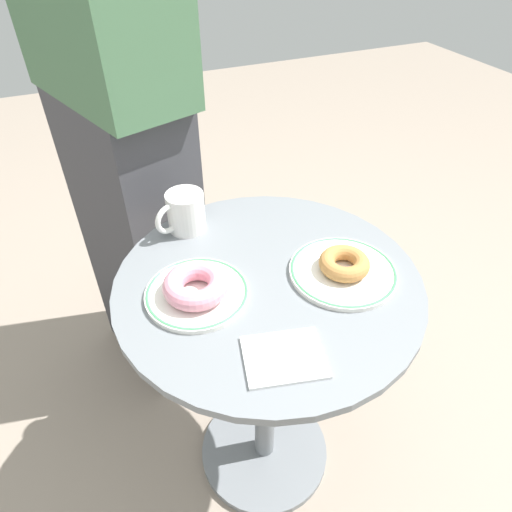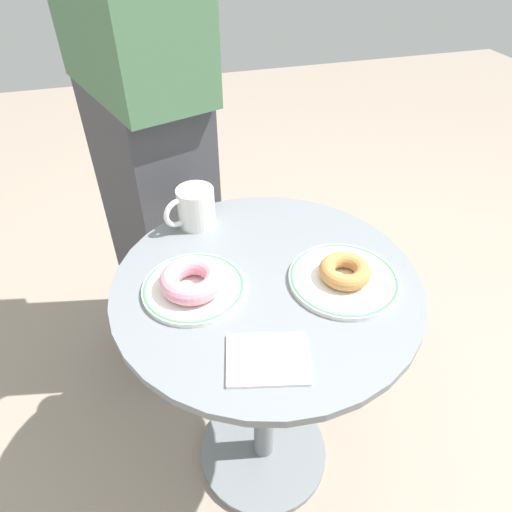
{
  "view_description": "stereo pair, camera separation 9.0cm",
  "coord_description": "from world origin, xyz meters",
  "px_view_note": "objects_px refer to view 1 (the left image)",
  "views": [
    {
      "loc": [
        -0.29,
        -0.61,
        1.32
      ],
      "look_at": [
        -0.01,
        0.03,
        0.75
      ],
      "focal_mm": 31.54,
      "sensor_mm": 36.0,
      "label": 1
    },
    {
      "loc": [
        -0.2,
        -0.64,
        1.32
      ],
      "look_at": [
        -0.01,
        0.03,
        0.75
      ],
      "focal_mm": 31.54,
      "sensor_mm": 36.0,
      "label": 2
    }
  ],
  "objects_px": {
    "cafe_table": "(266,358)",
    "person_figure": "(118,121)",
    "donut_pink_frosted": "(196,285)",
    "paper_napkin": "(284,357)",
    "plate_left": "(197,293)",
    "plate_right": "(343,271)",
    "donut_old_fashioned": "(344,263)",
    "coffee_mug": "(185,212)"
  },
  "relations": [
    {
      "from": "donut_old_fashioned",
      "to": "donut_pink_frosted",
      "type": "bearing_deg",
      "value": 169.88
    },
    {
      "from": "plate_right",
      "to": "plate_left",
      "type": "bearing_deg",
      "value": 168.83
    },
    {
      "from": "plate_right",
      "to": "donut_old_fashioned",
      "type": "xyz_separation_m",
      "value": [
        0.0,
        0.0,
        0.02
      ]
    },
    {
      "from": "plate_left",
      "to": "person_figure",
      "type": "distance_m",
      "value": 0.53
    },
    {
      "from": "paper_napkin",
      "to": "person_figure",
      "type": "xyz_separation_m",
      "value": [
        -0.12,
        0.71,
        0.15
      ]
    },
    {
      "from": "donut_pink_frosted",
      "to": "cafe_table",
      "type": "bearing_deg",
      "value": -2.36
    },
    {
      "from": "donut_pink_frosted",
      "to": "paper_napkin",
      "type": "height_order",
      "value": "donut_pink_frosted"
    },
    {
      "from": "plate_left",
      "to": "plate_right",
      "type": "bearing_deg",
      "value": -11.17
    },
    {
      "from": "cafe_table",
      "to": "donut_old_fashioned",
      "type": "height_order",
      "value": "donut_old_fashioned"
    },
    {
      "from": "donut_pink_frosted",
      "to": "person_figure",
      "type": "xyz_separation_m",
      "value": [
        -0.03,
        0.52,
        0.13
      ]
    },
    {
      "from": "cafe_table",
      "to": "paper_napkin",
      "type": "relative_size",
      "value": 5.24
    },
    {
      "from": "plate_right",
      "to": "donut_old_fashioned",
      "type": "height_order",
      "value": "donut_old_fashioned"
    },
    {
      "from": "plate_right",
      "to": "paper_napkin",
      "type": "bearing_deg",
      "value": -144.68
    },
    {
      "from": "cafe_table",
      "to": "donut_pink_frosted",
      "type": "relative_size",
      "value": 5.67
    },
    {
      "from": "plate_right",
      "to": "donut_pink_frosted",
      "type": "distance_m",
      "value": 0.3
    },
    {
      "from": "plate_left",
      "to": "coffee_mug",
      "type": "xyz_separation_m",
      "value": [
        0.04,
        0.22,
        0.04
      ]
    },
    {
      "from": "donut_old_fashioned",
      "to": "paper_napkin",
      "type": "relative_size",
      "value": 0.76
    },
    {
      "from": "donut_old_fashioned",
      "to": "person_figure",
      "type": "xyz_separation_m",
      "value": [
        -0.32,
        0.57,
        0.13
      ]
    },
    {
      "from": "plate_right",
      "to": "paper_napkin",
      "type": "relative_size",
      "value": 1.62
    },
    {
      "from": "plate_left",
      "to": "coffee_mug",
      "type": "height_order",
      "value": "coffee_mug"
    },
    {
      "from": "coffee_mug",
      "to": "donut_old_fashioned",
      "type": "bearing_deg",
      "value": -47.96
    },
    {
      "from": "person_figure",
      "to": "plate_left",
      "type": "bearing_deg",
      "value": -86.33
    },
    {
      "from": "plate_left",
      "to": "paper_napkin",
      "type": "height_order",
      "value": "plate_left"
    },
    {
      "from": "paper_napkin",
      "to": "coffee_mug",
      "type": "relative_size",
      "value": 1.11
    },
    {
      "from": "donut_pink_frosted",
      "to": "coffee_mug",
      "type": "xyz_separation_m",
      "value": [
        0.05,
        0.22,
        0.01
      ]
    },
    {
      "from": "plate_right",
      "to": "person_figure",
      "type": "relative_size",
      "value": 0.12
    },
    {
      "from": "plate_left",
      "to": "coffee_mug",
      "type": "distance_m",
      "value": 0.23
    },
    {
      "from": "plate_left",
      "to": "donut_pink_frosted",
      "type": "relative_size",
      "value": 1.61
    },
    {
      "from": "cafe_table",
      "to": "donut_pink_frosted",
      "type": "height_order",
      "value": "donut_pink_frosted"
    },
    {
      "from": "plate_right",
      "to": "coffee_mug",
      "type": "bearing_deg",
      "value": 132.04
    },
    {
      "from": "plate_left",
      "to": "plate_right",
      "type": "height_order",
      "value": "same"
    },
    {
      "from": "cafe_table",
      "to": "paper_napkin",
      "type": "bearing_deg",
      "value": -106.75
    },
    {
      "from": "paper_napkin",
      "to": "plate_right",
      "type": "bearing_deg",
      "value": 35.32
    },
    {
      "from": "plate_right",
      "to": "paper_napkin",
      "type": "xyz_separation_m",
      "value": [
        -0.2,
        -0.14,
        -0.0
      ]
    },
    {
      "from": "plate_left",
      "to": "person_figure",
      "type": "height_order",
      "value": "person_figure"
    },
    {
      "from": "donut_pink_frosted",
      "to": "person_figure",
      "type": "height_order",
      "value": "person_figure"
    },
    {
      "from": "donut_old_fashioned",
      "to": "coffee_mug",
      "type": "distance_m",
      "value": 0.37
    },
    {
      "from": "donut_pink_frosted",
      "to": "paper_napkin",
      "type": "relative_size",
      "value": 0.92
    },
    {
      "from": "plate_left",
      "to": "paper_napkin",
      "type": "relative_size",
      "value": 1.49
    },
    {
      "from": "cafe_table",
      "to": "plate_right",
      "type": "height_order",
      "value": "plate_right"
    },
    {
      "from": "cafe_table",
      "to": "person_figure",
      "type": "bearing_deg",
      "value": 108.87
    },
    {
      "from": "plate_left",
      "to": "donut_old_fashioned",
      "type": "relative_size",
      "value": 1.97
    }
  ]
}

